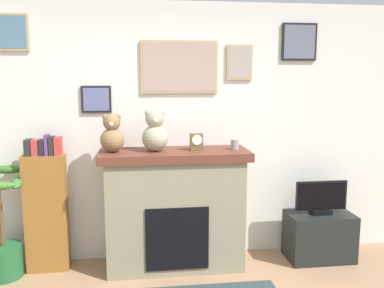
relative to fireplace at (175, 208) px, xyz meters
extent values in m
cube|color=silver|center=(-0.14, 0.32, 0.71)|extent=(5.20, 0.12, 2.60)
cube|color=tan|center=(0.08, 0.25, 1.37)|extent=(0.76, 0.02, 0.52)
cube|color=tan|center=(0.08, 0.24, 1.37)|extent=(0.72, 0.00, 0.48)
cube|color=black|center=(1.31, 0.25, 1.63)|extent=(0.37, 0.02, 0.37)
cube|color=slate|center=(1.31, 0.24, 1.63)|extent=(0.33, 0.00, 0.33)
cube|color=tan|center=(0.69, 0.25, 1.42)|extent=(0.26, 0.02, 0.35)
cube|color=gray|center=(0.69, 0.24, 1.42)|extent=(0.22, 0.00, 0.31)
cube|color=black|center=(-0.74, 0.25, 1.06)|extent=(0.29, 0.02, 0.26)
cube|color=slate|center=(-0.74, 0.24, 1.06)|extent=(0.25, 0.00, 0.22)
cube|color=tan|center=(-1.51, 0.25, 1.69)|extent=(0.35, 0.02, 0.34)
cube|color=slate|center=(-1.51, 0.24, 1.69)|extent=(0.31, 0.00, 0.30)
cube|color=gray|center=(0.00, 0.00, -0.05)|extent=(1.31, 0.52, 1.09)
cube|color=brown|center=(0.00, 0.00, 0.54)|extent=(1.43, 0.58, 0.08)
cube|color=black|center=(0.00, -0.26, -0.21)|extent=(0.59, 0.02, 0.60)
cube|color=#905C26|center=(-1.23, 0.06, -0.02)|extent=(0.39, 0.16, 1.14)
cube|color=#242525|center=(-1.36, 0.06, 0.63)|extent=(0.06, 0.13, 0.15)
cube|color=#AD3635|center=(-1.29, 0.06, 0.63)|extent=(0.06, 0.13, 0.15)
cube|color=black|center=(-1.23, 0.06, 0.62)|extent=(0.05, 0.13, 0.15)
cube|color=#603474|center=(-1.19, 0.06, 0.65)|extent=(0.03, 0.13, 0.20)
cube|color=black|center=(-1.14, 0.06, 0.64)|extent=(0.04, 0.13, 0.17)
cube|color=#B93531|center=(-1.09, 0.06, 0.64)|extent=(0.06, 0.13, 0.17)
cylinder|color=#1E592D|center=(-1.61, -0.04, -0.44)|extent=(0.33, 0.33, 0.31)
cylinder|color=brown|center=(-1.61, -0.04, 0.04)|extent=(0.04, 0.04, 0.63)
ellipsoid|color=#397030|center=(-1.46, -0.01, 0.31)|extent=(0.17, 0.37, 0.08)
ellipsoid|color=#336825|center=(-1.60, 0.15, 0.40)|extent=(0.36, 0.11, 0.08)
cube|color=black|center=(1.49, -0.04, -0.35)|extent=(0.66, 0.40, 0.49)
cube|color=black|center=(1.49, -0.04, -0.08)|extent=(0.20, 0.14, 0.04)
cube|color=black|center=(1.49, -0.04, 0.09)|extent=(0.53, 0.03, 0.30)
cube|color=black|center=(1.49, -0.05, 0.09)|extent=(0.49, 0.00, 0.26)
cylinder|color=gray|center=(0.59, -0.02, 0.63)|extent=(0.08, 0.08, 0.10)
cube|color=brown|center=(0.21, -0.02, 0.66)|extent=(0.12, 0.08, 0.16)
cylinder|color=white|center=(0.21, -0.06, 0.69)|extent=(0.10, 0.01, 0.10)
sphere|color=olive|center=(-0.58, -0.02, 0.69)|extent=(0.22, 0.22, 0.22)
sphere|color=olive|center=(-0.58, -0.02, 0.86)|extent=(0.16, 0.16, 0.16)
sphere|color=olive|center=(-0.64, -0.02, 0.91)|extent=(0.06, 0.06, 0.06)
sphere|color=olive|center=(-0.52, -0.02, 0.91)|extent=(0.06, 0.06, 0.06)
sphere|color=beige|center=(-0.58, -0.08, 0.85)|extent=(0.05, 0.05, 0.05)
sphere|color=#9D9B7F|center=(-0.18, -0.02, 0.70)|extent=(0.25, 0.25, 0.25)
sphere|color=#9D9B7F|center=(-0.18, -0.02, 0.89)|extent=(0.18, 0.18, 0.18)
sphere|color=#9D9B7F|center=(-0.25, -0.02, 0.94)|extent=(0.06, 0.06, 0.06)
sphere|color=#9D9B7F|center=(-0.12, -0.02, 0.94)|extent=(0.06, 0.06, 0.06)
sphere|color=beige|center=(-0.18, -0.09, 0.88)|extent=(0.05, 0.05, 0.05)
camera|label=1|loc=(-0.34, -3.90, 1.27)|focal=38.76mm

